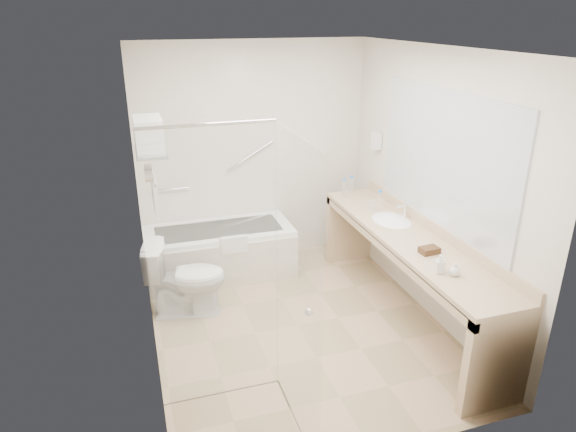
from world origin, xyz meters
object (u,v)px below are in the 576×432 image
object	(u,v)px
bathtub	(220,252)
amenity_basket	(429,250)
toilet	(186,278)
water_bottle_left	(380,201)
vanity_counter	(407,257)

from	to	relation	value
bathtub	amenity_basket	bearing A→B (deg)	-49.48
toilet	amenity_basket	xyz separation A→B (m)	(1.95, -1.07, 0.50)
water_bottle_left	bathtub	bearing A→B (deg)	156.10
amenity_basket	bathtub	bearing A→B (deg)	130.52
vanity_counter	amenity_basket	size ratio (longest dim) A/B	16.69
bathtub	vanity_counter	xyz separation A→B (m)	(1.52, -1.39, 0.36)
vanity_counter	amenity_basket	world-z (taller)	vanity_counter
toilet	water_bottle_left	bearing A→B (deg)	-79.20
toilet	amenity_basket	distance (m)	2.28
vanity_counter	water_bottle_left	distance (m)	0.76
bathtub	water_bottle_left	distance (m)	1.84
toilet	amenity_basket	world-z (taller)	amenity_basket
bathtub	water_bottle_left	bearing A→B (deg)	-23.90
amenity_basket	water_bottle_left	distance (m)	1.07
bathtub	amenity_basket	distance (m)	2.39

